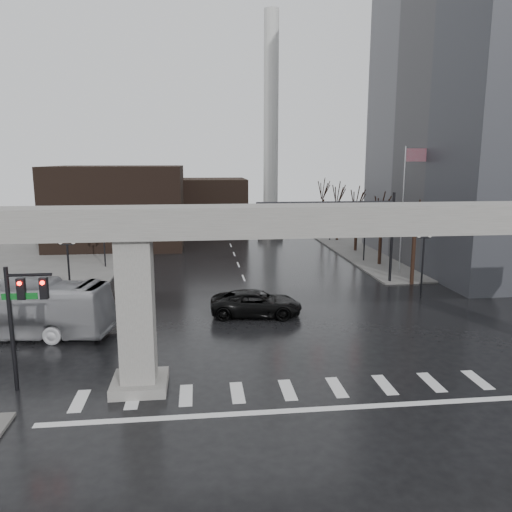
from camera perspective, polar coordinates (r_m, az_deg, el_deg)
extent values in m
plane|color=black|center=(25.51, 3.22, -14.06)|extent=(160.00, 160.00, 0.00)
cube|color=slate|center=(66.86, 20.17, 1.07)|extent=(28.00, 36.00, 0.15)
cube|color=slate|center=(63.64, -26.71, 0.10)|extent=(28.00, 36.00, 0.15)
cube|color=gray|center=(23.29, 3.43, 4.08)|extent=(48.00, 2.20, 1.40)
cube|color=gray|center=(24.04, -13.47, -6.61)|extent=(1.60, 1.60, 7.30)
cube|color=gray|center=(25.25, -13.12, -13.99)|extent=(2.60, 2.60, 0.50)
cube|color=black|center=(65.78, -15.39, 5.53)|extent=(16.00, 14.00, 10.00)
cube|color=black|center=(75.10, -5.08, 5.74)|extent=(10.00, 10.00, 8.00)
cylinder|color=silver|center=(69.62, 1.72, 14.43)|extent=(2.00, 2.00, 30.00)
cylinder|color=gray|center=(70.24, 1.66, 2.62)|extent=(3.60, 3.60, 1.20)
cylinder|color=black|center=(45.36, 15.26, 1.98)|extent=(0.24, 0.24, 8.00)
cylinder|color=black|center=(43.11, 8.01, 6.09)|extent=(12.00, 0.18, 0.18)
cube|color=black|center=(44.01, 11.78, 5.22)|extent=(0.35, 0.30, 1.00)
cube|color=black|center=(43.04, 7.34, 5.23)|extent=(0.35, 0.30, 1.00)
cube|color=black|center=(42.34, 2.71, 5.21)|extent=(0.35, 0.30, 1.00)
sphere|color=#FF0C05|center=(43.82, 11.87, 5.58)|extent=(0.20, 0.20, 0.20)
cube|color=#0C591B|center=(44.47, 13.65, 5.78)|extent=(1.80, 0.05, 0.35)
cube|color=#0C591B|center=(42.66, 5.39, 5.83)|extent=(1.80, 0.05, 0.35)
cylinder|color=black|center=(26.04, -26.16, -7.58)|extent=(0.20, 0.20, 6.00)
cylinder|color=black|center=(25.06, -24.50, -1.97)|extent=(2.00, 0.14, 0.14)
cube|color=black|center=(25.33, -25.25, -3.42)|extent=(0.35, 0.30, 1.00)
cube|color=black|center=(25.03, -23.08, -3.41)|extent=(0.35, 0.30, 1.00)
cube|color=#0C591B|center=(25.45, -25.40, -4.18)|extent=(1.60, 0.05, 0.30)
cylinder|color=silver|center=(48.88, 16.39, 4.91)|extent=(0.12, 0.12, 12.00)
cube|color=red|center=(49.05, 17.82, 10.94)|extent=(2.00, 0.03, 1.20)
cylinder|color=black|center=(41.59, 18.48, -1.24)|extent=(0.14, 0.14, 4.80)
cube|color=black|center=(41.18, 18.68, 1.96)|extent=(0.90, 0.06, 0.06)
sphere|color=silver|center=(40.96, 18.12, 2.23)|extent=(0.32, 0.32, 0.32)
sphere|color=silver|center=(41.35, 19.26, 2.24)|extent=(0.32, 0.32, 0.32)
cylinder|color=black|center=(54.36, 12.28, 1.84)|extent=(0.14, 0.14, 4.80)
cube|color=black|center=(54.05, 12.39, 4.30)|extent=(0.90, 0.06, 0.06)
sphere|color=silver|center=(53.88, 11.94, 4.51)|extent=(0.32, 0.32, 0.32)
sphere|color=silver|center=(54.18, 12.85, 4.51)|extent=(0.32, 0.32, 0.32)
cylinder|color=black|center=(67.62, 8.47, 3.72)|extent=(0.14, 0.14, 4.80)
cube|color=black|center=(67.37, 8.53, 5.71)|extent=(0.90, 0.06, 0.06)
sphere|color=silver|center=(67.24, 8.16, 5.88)|extent=(0.32, 0.32, 0.32)
sphere|color=silver|center=(67.47, 8.90, 5.87)|extent=(0.32, 0.32, 0.32)
cylinder|color=black|center=(38.87, -20.56, -2.20)|extent=(0.14, 0.14, 4.80)
cube|color=black|center=(38.43, -20.79, 1.22)|extent=(0.90, 0.06, 0.06)
sphere|color=silver|center=(38.52, -21.46, 1.49)|extent=(0.32, 0.32, 0.32)
sphere|color=silver|center=(38.30, -20.16, 1.53)|extent=(0.32, 0.32, 0.32)
cylinder|color=black|center=(52.31, -16.96, 1.26)|extent=(0.14, 0.14, 4.80)
cube|color=black|center=(51.99, -17.11, 3.82)|extent=(0.90, 0.06, 0.06)
sphere|color=silver|center=(52.05, -17.61, 4.02)|extent=(0.32, 0.32, 0.32)
sphere|color=silver|center=(51.88, -16.63, 4.05)|extent=(0.32, 0.32, 0.32)
cylinder|color=black|center=(65.98, -14.85, 3.30)|extent=(0.14, 0.14, 4.80)
cube|color=black|center=(65.73, -14.95, 5.33)|extent=(0.90, 0.06, 0.06)
sphere|color=silver|center=(65.77, -15.34, 5.49)|extent=(0.32, 0.32, 0.32)
sphere|color=silver|center=(65.65, -14.56, 5.52)|extent=(0.32, 0.32, 0.32)
cylinder|color=black|center=(45.59, 17.50, -0.31)|extent=(0.34, 0.34, 4.55)
cylinder|color=black|center=(45.04, 17.78, 4.36)|extent=(0.12, 1.52, 2.98)
cylinder|color=black|center=(45.50, 18.21, 4.10)|extent=(0.83, 1.14, 2.51)
cylinder|color=black|center=(52.85, 14.00, 1.43)|extent=(0.34, 0.34, 4.66)
cylinder|color=black|center=(52.38, 14.20, 5.56)|extent=(0.12, 1.55, 3.05)
cylinder|color=black|center=(52.81, 14.60, 5.32)|extent=(0.85, 1.16, 2.57)
cylinder|color=black|center=(60.31, 11.35, 2.74)|extent=(0.34, 0.34, 4.76)
cylinder|color=black|center=(59.89, 11.50, 6.44)|extent=(0.12, 1.59, 3.11)
cylinder|color=black|center=(60.30, 11.87, 6.23)|extent=(0.86, 1.18, 2.62)
cylinder|color=black|center=(67.88, 9.29, 3.75)|extent=(0.34, 0.34, 4.87)
cylinder|color=black|center=(67.51, 9.39, 7.12)|extent=(0.12, 1.62, 3.18)
cylinder|color=black|center=(67.90, 9.74, 6.92)|extent=(0.88, 1.20, 2.68)
cylinder|color=black|center=(75.55, 7.64, 4.56)|extent=(0.34, 0.34, 4.97)
cylinder|color=black|center=(75.21, 7.72, 7.65)|extent=(0.12, 1.65, 3.25)
cylinder|color=black|center=(75.59, 8.04, 7.47)|extent=(0.89, 1.23, 2.74)
imported|color=black|center=(35.08, 0.04, -5.42)|extent=(6.66, 3.68, 1.77)
imported|color=#A8A8AC|center=(34.47, -26.57, -5.37)|extent=(13.07, 5.09, 3.55)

